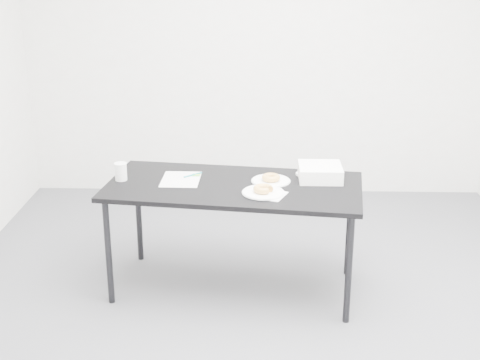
{
  "coord_description": "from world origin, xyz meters",
  "views": [
    {
      "loc": [
        0.02,
        -3.72,
        2.13
      ],
      "look_at": [
        -0.09,
        0.02,
        0.8
      ],
      "focal_mm": 50.0,
      "sensor_mm": 36.0,
      "label": 1
    }
  ],
  "objects_px": {
    "scorecard": "(181,179)",
    "pen": "(193,175)",
    "donut_near": "(263,189)",
    "coffee_cup": "(121,172)",
    "table": "(234,193)",
    "plate_near": "(263,193)",
    "bakery_box": "(320,172)",
    "donut_far": "(271,178)",
    "plate_far": "(271,181)"
  },
  "relations": [
    {
      "from": "donut_near",
      "to": "coffee_cup",
      "type": "bearing_deg",
      "value": 166.47
    },
    {
      "from": "coffee_cup",
      "to": "bakery_box",
      "type": "xyz_separation_m",
      "value": [
        1.26,
        0.06,
        -0.01
      ]
    },
    {
      "from": "pen",
      "to": "coffee_cup",
      "type": "xyz_separation_m",
      "value": [
        -0.44,
        -0.09,
        0.05
      ]
    },
    {
      "from": "coffee_cup",
      "to": "bakery_box",
      "type": "height_order",
      "value": "coffee_cup"
    },
    {
      "from": "plate_far",
      "to": "coffee_cup",
      "type": "distance_m",
      "value": 0.95
    },
    {
      "from": "donut_near",
      "to": "scorecard",
      "type": "bearing_deg",
      "value": 155.49
    },
    {
      "from": "scorecard",
      "to": "coffee_cup",
      "type": "height_order",
      "value": "coffee_cup"
    },
    {
      "from": "table",
      "to": "plate_near",
      "type": "height_order",
      "value": "plate_near"
    },
    {
      "from": "plate_far",
      "to": "bakery_box",
      "type": "distance_m",
      "value": 0.32
    },
    {
      "from": "scorecard",
      "to": "pen",
      "type": "bearing_deg",
      "value": 46.89
    },
    {
      "from": "plate_near",
      "to": "bakery_box",
      "type": "bearing_deg",
      "value": 37.22
    },
    {
      "from": "donut_far",
      "to": "pen",
      "type": "bearing_deg",
      "value": 169.61
    },
    {
      "from": "donut_far",
      "to": "coffee_cup",
      "type": "distance_m",
      "value": 0.95
    },
    {
      "from": "table",
      "to": "plate_near",
      "type": "xyz_separation_m",
      "value": [
        0.18,
        -0.15,
        0.06
      ]
    },
    {
      "from": "plate_near",
      "to": "plate_far",
      "type": "xyz_separation_m",
      "value": [
        0.05,
        0.22,
        -0.0
      ]
    },
    {
      "from": "scorecard",
      "to": "donut_near",
      "type": "relative_size",
      "value": 2.52
    },
    {
      "from": "table",
      "to": "scorecard",
      "type": "height_order",
      "value": "scorecard"
    },
    {
      "from": "scorecard",
      "to": "plate_near",
      "type": "relative_size",
      "value": 1.18
    },
    {
      "from": "donut_far",
      "to": "coffee_cup",
      "type": "bearing_deg",
      "value": -179.88
    },
    {
      "from": "scorecard",
      "to": "donut_near",
      "type": "height_order",
      "value": "donut_near"
    },
    {
      "from": "scorecard",
      "to": "coffee_cup",
      "type": "distance_m",
      "value": 0.38
    },
    {
      "from": "table",
      "to": "bakery_box",
      "type": "bearing_deg",
      "value": 19.85
    },
    {
      "from": "table",
      "to": "donut_far",
      "type": "height_order",
      "value": "donut_far"
    },
    {
      "from": "table",
      "to": "scorecard",
      "type": "xyz_separation_m",
      "value": [
        -0.34,
        0.08,
        0.06
      ]
    },
    {
      "from": "pen",
      "to": "donut_near",
      "type": "distance_m",
      "value": 0.55
    },
    {
      "from": "plate_near",
      "to": "pen",
      "type": "bearing_deg",
      "value": 145.58
    },
    {
      "from": "table",
      "to": "donut_near",
      "type": "distance_m",
      "value": 0.25
    },
    {
      "from": "donut_near",
      "to": "coffee_cup",
      "type": "distance_m",
      "value": 0.92
    },
    {
      "from": "donut_far",
      "to": "donut_near",
      "type": "bearing_deg",
      "value": -102.66
    },
    {
      "from": "bakery_box",
      "to": "donut_far",
      "type": "bearing_deg",
      "value": -169.86
    },
    {
      "from": "donut_far",
      "to": "scorecard",
      "type": "bearing_deg",
      "value": 177.99
    },
    {
      "from": "pen",
      "to": "coffee_cup",
      "type": "distance_m",
      "value": 0.46
    },
    {
      "from": "scorecard",
      "to": "pen",
      "type": "height_order",
      "value": "pen"
    },
    {
      "from": "plate_far",
      "to": "coffee_cup",
      "type": "bearing_deg",
      "value": -179.88
    },
    {
      "from": "table",
      "to": "donut_far",
      "type": "xyz_separation_m",
      "value": [
        0.23,
        0.06,
        0.08
      ]
    },
    {
      "from": "plate_far",
      "to": "donut_near",
      "type": "bearing_deg",
      "value": -102.66
    },
    {
      "from": "table",
      "to": "donut_far",
      "type": "bearing_deg",
      "value": 22.83
    },
    {
      "from": "plate_near",
      "to": "donut_near",
      "type": "xyz_separation_m",
      "value": [
        0.0,
        0.0,
        0.02
      ]
    },
    {
      "from": "table",
      "to": "plate_near",
      "type": "bearing_deg",
      "value": -32.79
    },
    {
      "from": "table",
      "to": "plate_far",
      "type": "bearing_deg",
      "value": 22.83
    },
    {
      "from": "plate_far",
      "to": "coffee_cup",
      "type": "relative_size",
      "value": 2.17
    },
    {
      "from": "donut_near",
      "to": "bakery_box",
      "type": "distance_m",
      "value": 0.45
    },
    {
      "from": "donut_near",
      "to": "plate_far",
      "type": "relative_size",
      "value": 0.49
    },
    {
      "from": "table",
      "to": "bakery_box",
      "type": "height_order",
      "value": "bakery_box"
    },
    {
      "from": "donut_near",
      "to": "donut_far",
      "type": "relative_size",
      "value": 1.04
    },
    {
      "from": "coffee_cup",
      "to": "bakery_box",
      "type": "relative_size",
      "value": 0.42
    },
    {
      "from": "scorecard",
      "to": "plate_far",
      "type": "relative_size",
      "value": 1.23
    },
    {
      "from": "table",
      "to": "scorecard",
      "type": "bearing_deg",
      "value": 173.46
    },
    {
      "from": "pen",
      "to": "bakery_box",
      "type": "bearing_deg",
      "value": -44.38
    },
    {
      "from": "scorecard",
      "to": "donut_near",
      "type": "distance_m",
      "value": 0.57
    }
  ]
}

